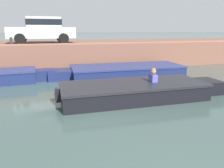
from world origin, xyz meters
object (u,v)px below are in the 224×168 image
at_px(boat_moored_central_navy, 122,71).
at_px(car_left_inner_silver, 43,29).
at_px(mooring_bollard_mid, 11,41).
at_px(motorboat_passing, 140,90).

height_order(boat_moored_central_navy, car_left_inner_silver, car_left_inner_silver).
height_order(boat_moored_central_navy, mooring_bollard_mid, mooring_bollard_mid).
bearing_deg(boat_moored_central_navy, mooring_bollard_mid, 159.75).
relative_size(motorboat_passing, car_left_inner_silver, 1.55).
distance_m(boat_moored_central_navy, motorboat_passing, 3.90).
distance_m(motorboat_passing, car_left_inner_silver, 8.41).
xyz_separation_m(boat_moored_central_navy, mooring_bollard_mid, (-5.37, 1.98, 1.52)).
distance_m(motorboat_passing, mooring_bollard_mid, 7.60).
height_order(car_left_inner_silver, mooring_bollard_mid, car_left_inner_silver).
height_order(boat_moored_central_navy, motorboat_passing, motorboat_passing).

